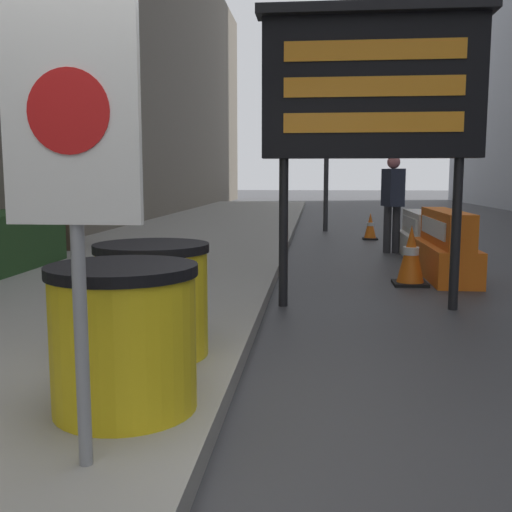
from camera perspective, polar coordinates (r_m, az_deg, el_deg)
ground_plane at (r=3.07m, az=-4.98°, el=-19.95°), size 120.00×120.00×0.00m
bare_tree at (r=10.78m, az=-17.19°, el=10.31°), size 1.51×1.64×3.69m
barrel_drum_foreground at (r=3.36m, az=-12.47°, el=-7.55°), size 0.81×0.81×0.80m
barrel_drum_middle at (r=4.32m, az=-9.83°, el=-4.08°), size 0.81×0.81×0.80m
warning_sign at (r=2.61m, az=-17.10°, el=9.64°), size 0.58×0.08×1.99m
message_board at (r=6.55m, az=11.01°, el=15.54°), size 2.40×0.36×3.14m
jersey_barrier_orange_far at (r=8.80m, az=17.59°, el=0.71°), size 0.58×2.05×0.95m
jersey_barrier_white at (r=11.00m, az=15.19°, el=1.78°), size 0.52×1.82×0.80m
traffic_cone_near at (r=8.08m, az=14.54°, el=0.02°), size 0.44×0.44×0.79m
traffic_cone_mid at (r=13.76m, az=10.83°, el=2.77°), size 0.34×0.34×0.60m
traffic_light_near_curb at (r=15.59m, az=6.78°, el=12.16°), size 0.28×0.44×3.68m
pedestrian_worker at (r=11.38m, az=12.89°, el=5.60°), size 0.39×0.53×1.80m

